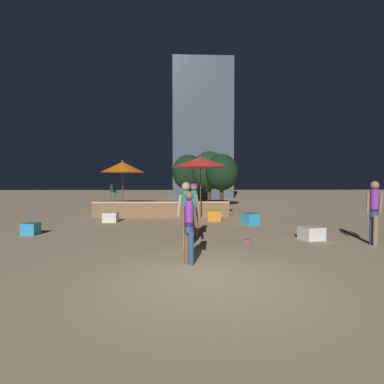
{
  "coord_description": "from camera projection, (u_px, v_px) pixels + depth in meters",
  "views": [
    {
      "loc": [
        -0.53,
        -5.49,
        1.85
      ],
      "look_at": [
        0.0,
        7.62,
        1.38
      ],
      "focal_mm": 28.0,
      "sensor_mm": 36.0,
      "label": 1
    }
  ],
  "objects": [
    {
      "name": "cube_seat_1",
      "position": [
        111.0,
        217.0,
        13.64
      ],
      "size": [
        0.65,
        0.65,
        0.43
      ],
      "rotation": [
        0.0,
        0.0,
        -0.03
      ],
      "color": "white",
      "rests_on": "ground"
    },
    {
      "name": "frisbee_disc",
      "position": [
        248.0,
        240.0,
        9.31
      ],
      "size": [
        0.24,
        0.24,
        0.03
      ],
      "color": "#E54C99",
      "rests_on": "ground"
    },
    {
      "name": "background_tree_2",
      "position": [
        188.0,
        172.0,
        26.24
      ],
      "size": [
        2.81,
        2.81,
        4.2
      ],
      "color": "#3D2B1C",
      "rests_on": "ground"
    },
    {
      "name": "cube_seat_3",
      "position": [
        214.0,
        216.0,
        14.08
      ],
      "size": [
        0.68,
        0.68,
        0.48
      ],
      "rotation": [
        0.0,
        0.0,
        -0.09
      ],
      "color": "orange",
      "rests_on": "ground"
    },
    {
      "name": "patio_umbrella_0",
      "position": [
        201.0,
        162.0,
        15.19
      ],
      "size": [
        3.0,
        3.0,
        3.18
      ],
      "color": "brown",
      "rests_on": "ground"
    },
    {
      "name": "ground_plane",
      "position": [
        209.0,
        281.0,
        5.57
      ],
      "size": [
        120.0,
        120.0,
        0.0
      ],
      "primitive_type": "plane",
      "color": "tan"
    },
    {
      "name": "person_0",
      "position": [
        194.0,
        207.0,
        9.59
      ],
      "size": [
        0.39,
        0.47,
        1.78
      ],
      "rotation": [
        0.0,
        0.0,
        3.8
      ],
      "color": "#72664C",
      "rests_on": "ground"
    },
    {
      "name": "bistro_chair_1",
      "position": [
        114.0,
        191.0,
        16.88
      ],
      "size": [
        0.48,
        0.48,
        0.9
      ],
      "rotation": [
        0.0,
        0.0,
        0.76
      ],
      "color": "#1E4C47",
      "rests_on": "wooden_deck"
    },
    {
      "name": "cube_seat_0",
      "position": [
        31.0,
        229.0,
        10.38
      ],
      "size": [
        0.52,
        0.52,
        0.4
      ],
      "rotation": [
        0.0,
        0.0,
        -0.07
      ],
      "color": "#2D9EDB",
      "rests_on": "ground"
    },
    {
      "name": "person_2",
      "position": [
        374.0,
        210.0,
        8.62
      ],
      "size": [
        0.47,
        0.31,
        1.86
      ],
      "rotation": [
        0.0,
        0.0,
        1.48
      ],
      "color": "#997051",
      "rests_on": "ground"
    },
    {
      "name": "person_3",
      "position": [
        189.0,
        226.0,
        6.62
      ],
      "size": [
        0.42,
        0.31,
        1.63
      ],
      "rotation": [
        0.0,
        0.0,
        5.27
      ],
      "color": "brown",
      "rests_on": "ground"
    },
    {
      "name": "cube_seat_4",
      "position": [
        251.0,
        219.0,
        12.87
      ],
      "size": [
        0.76,
        0.76,
        0.48
      ],
      "rotation": [
        0.0,
        0.0,
        0.4
      ],
      "color": "#2D9EDB",
      "rests_on": "ground"
    },
    {
      "name": "bistro_chair_0",
      "position": [
        191.0,
        190.0,
        17.28
      ],
      "size": [
        0.41,
        0.41,
        0.9
      ],
      "rotation": [
        0.0,
        0.0,
        0.16
      ],
      "color": "#47474C",
      "rests_on": "wooden_deck"
    },
    {
      "name": "background_tree_0",
      "position": [
        222.0,
        172.0,
        22.12
      ],
      "size": [
        2.45,
        2.45,
        3.87
      ],
      "color": "#3D2B1C",
      "rests_on": "ground"
    },
    {
      "name": "wooden_deck",
      "position": [
        163.0,
        208.0,
        16.81
      ],
      "size": [
        7.2,
        2.37,
        0.79
      ],
      "color": "olive",
      "rests_on": "ground"
    },
    {
      "name": "cube_seat_2",
      "position": [
        311.0,
        233.0,
        9.52
      ],
      "size": [
        0.74,
        0.74,
        0.41
      ],
      "rotation": [
        0.0,
        0.0,
        0.22
      ],
      "color": "white",
      "rests_on": "ground"
    },
    {
      "name": "background_tree_1",
      "position": [
        209.0,
        171.0,
        23.28
      ],
      "size": [
        2.72,
        2.72,
        4.19
      ],
      "color": "#3D2B1C",
      "rests_on": "ground"
    },
    {
      "name": "person_1",
      "position": [
        186.0,
        212.0,
        8.05
      ],
      "size": [
        0.54,
        0.31,
        1.83
      ],
      "rotation": [
        0.0,
        0.0,
        1.71
      ],
      "color": "#2D4C7F",
      "rests_on": "ground"
    },
    {
      "name": "distant_building",
      "position": [
        202.0,
        132.0,
        33.01
      ],
      "size": [
        6.29,
        5.0,
        14.67
      ],
      "color": "#4C5666",
      "rests_on": "ground"
    },
    {
      "name": "patio_umbrella_1",
      "position": [
        123.0,
        167.0,
        15.51
      ],
      "size": [
        2.22,
        2.22,
        2.95
      ],
      "color": "brown",
      "rests_on": "ground"
    }
  ]
}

